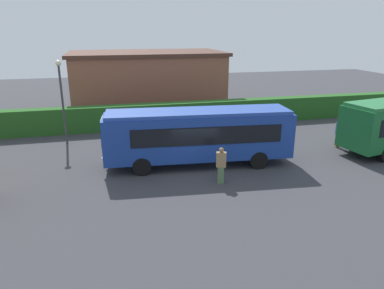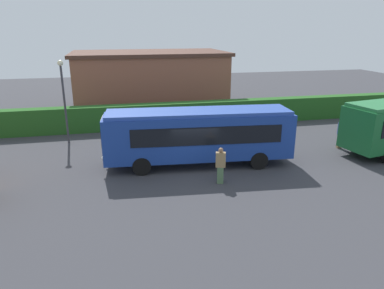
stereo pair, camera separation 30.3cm
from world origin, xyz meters
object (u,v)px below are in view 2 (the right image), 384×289
Objects in this scene: person_right at (220,165)px; person_far at (340,133)px; bus_blue at (198,134)px; lamppost at (63,93)px.

person_far is (9.25, 3.67, 0.04)m from person_right.
person_far is at bearing -52.39° from person_right.
person_right is at bearing 31.80° from person_far.
bus_blue is 5.65× the size of person_right.
person_right is 0.34× the size of lamppost.
bus_blue is at bearing 25.83° from person_right.
lamppost reaches higher than person_right.
bus_blue is 9.80m from person_far.
person_far is 18.31m from lamppost.
person_right is 9.95m from person_far.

